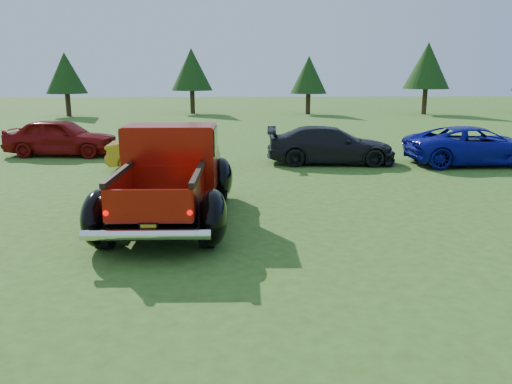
# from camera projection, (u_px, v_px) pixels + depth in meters

# --- Properties ---
(ground) EXTENTS (120.00, 120.00, 0.00)m
(ground) POSITION_uv_depth(u_px,v_px,m) (231.00, 241.00, 9.42)
(ground) COLOR #345518
(ground) RESTS_ON ground
(tree_west) EXTENTS (2.94, 2.94, 4.60)m
(tree_west) POSITION_uv_depth(u_px,v_px,m) (66.00, 73.00, 36.30)
(tree_west) COLOR #332114
(tree_west) RESTS_ON ground
(tree_mid_left) EXTENTS (3.20, 3.20, 5.00)m
(tree_mid_left) POSITION_uv_depth(u_px,v_px,m) (192.00, 70.00, 38.61)
(tree_mid_left) COLOR #332114
(tree_mid_left) RESTS_ON ground
(tree_mid_right) EXTENTS (2.82, 2.82, 4.40)m
(tree_mid_right) POSITION_uv_depth(u_px,v_px,m) (309.00, 75.00, 38.16)
(tree_mid_right) COLOR #332114
(tree_mid_right) RESTS_ON ground
(tree_east) EXTENTS (3.46, 3.46, 5.40)m
(tree_east) POSITION_uv_depth(u_px,v_px,m) (427.00, 66.00, 37.95)
(tree_east) COLOR #332114
(tree_east) RESTS_ON ground
(pickup_truck) EXTENTS (2.68, 5.49, 2.01)m
(pickup_truck) POSITION_uv_depth(u_px,v_px,m) (172.00, 173.00, 10.97)
(pickup_truck) COLOR black
(pickup_truck) RESTS_ON ground
(show_car_red) EXTENTS (4.34, 2.13, 1.43)m
(show_car_red) POSITION_uv_depth(u_px,v_px,m) (61.00, 137.00, 19.12)
(show_car_red) COLOR maroon
(show_car_red) RESTS_ON ground
(show_car_yellow) EXTENTS (3.70, 1.39, 1.21)m
(show_car_yellow) POSITION_uv_depth(u_px,v_px,m) (165.00, 151.00, 16.46)
(show_car_yellow) COLOR #BD8419
(show_car_yellow) RESTS_ON ground
(show_car_grey) EXTENTS (4.58, 2.16, 1.29)m
(show_car_grey) POSITION_uv_depth(u_px,v_px,m) (331.00, 145.00, 17.45)
(show_car_grey) COLOR black
(show_car_grey) RESTS_ON ground
(show_car_blue) EXTENTS (4.76, 2.25, 1.32)m
(show_car_blue) POSITION_uv_depth(u_px,v_px,m) (476.00, 146.00, 17.22)
(show_car_blue) COLOR #0D108F
(show_car_blue) RESTS_ON ground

